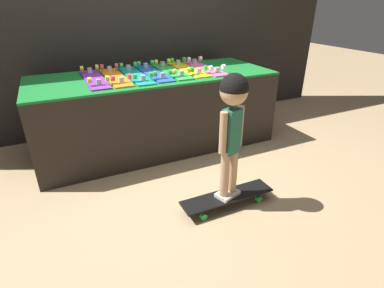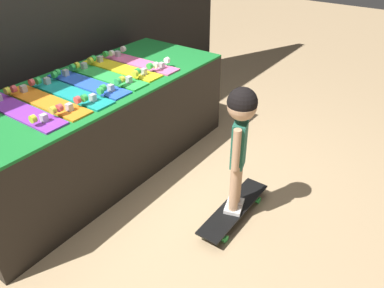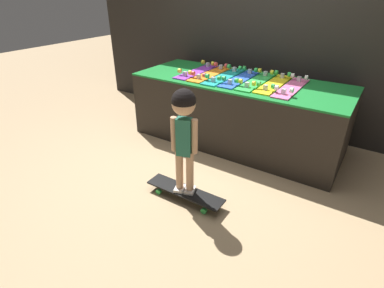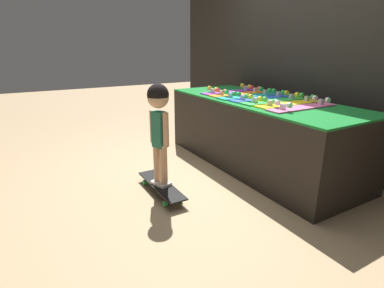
# 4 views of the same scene
# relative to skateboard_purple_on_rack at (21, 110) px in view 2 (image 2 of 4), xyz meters

# --- Properties ---
(ground_plane) EXTENTS (16.00, 16.00, 0.00)m
(ground_plane) POSITION_rel_skateboard_purple_on_rack_xyz_m (0.59, -0.60, -0.80)
(ground_plane) COLOR tan
(display_rack) EXTENTS (2.44, 0.95, 0.78)m
(display_rack) POSITION_rel_skateboard_purple_on_rack_xyz_m (0.59, -0.01, -0.41)
(display_rack) COLOR black
(display_rack) RESTS_ON ground_plane
(skateboard_purple_on_rack) EXTENTS (0.18, 0.80, 0.09)m
(skateboard_purple_on_rack) POSITION_rel_skateboard_purple_on_rack_xyz_m (0.00, 0.00, 0.00)
(skateboard_purple_on_rack) COLOR purple
(skateboard_purple_on_rack) RESTS_ON display_rack
(skateboard_orange_on_rack) EXTENTS (0.18, 0.80, 0.09)m
(skateboard_orange_on_rack) POSITION_rel_skateboard_purple_on_rack_xyz_m (0.20, -0.01, 0.00)
(skateboard_orange_on_rack) COLOR orange
(skateboard_orange_on_rack) RESTS_ON display_rack
(skateboard_teal_on_rack) EXTENTS (0.18, 0.80, 0.09)m
(skateboard_teal_on_rack) POSITION_rel_skateboard_purple_on_rack_xyz_m (0.39, -0.02, 0.00)
(skateboard_teal_on_rack) COLOR teal
(skateboard_teal_on_rack) RESTS_ON display_rack
(skateboard_blue_on_rack) EXTENTS (0.18, 0.80, 0.09)m
(skateboard_blue_on_rack) POSITION_rel_skateboard_purple_on_rack_xyz_m (0.59, -0.00, 0.00)
(skateboard_blue_on_rack) COLOR blue
(skateboard_blue_on_rack) RESTS_ON display_rack
(skateboard_green_on_rack) EXTENTS (0.18, 0.80, 0.09)m
(skateboard_green_on_rack) POSITION_rel_skateboard_purple_on_rack_xyz_m (0.78, 0.00, 0.00)
(skateboard_green_on_rack) COLOR green
(skateboard_green_on_rack) RESTS_ON display_rack
(skateboard_yellow_on_rack) EXTENTS (0.18, 0.80, 0.09)m
(skateboard_yellow_on_rack) POSITION_rel_skateboard_purple_on_rack_xyz_m (0.98, 0.02, 0.00)
(skateboard_yellow_on_rack) COLOR yellow
(skateboard_yellow_on_rack) RESTS_ON display_rack
(skateboard_pink_on_rack) EXTENTS (0.18, 0.80, 0.09)m
(skateboard_pink_on_rack) POSITION_rel_skateboard_purple_on_rack_xyz_m (1.17, -0.01, 0.00)
(skateboard_pink_on_rack) COLOR pink
(skateboard_pink_on_rack) RESTS_ON display_rack
(skateboard_on_floor) EXTENTS (0.75, 0.18, 0.09)m
(skateboard_on_floor) POSITION_rel_skateboard_purple_on_rack_xyz_m (0.71, -1.31, -0.72)
(skateboard_on_floor) COLOR black
(skateboard_on_floor) RESTS_ON ground_plane
(child) EXTENTS (0.22, 0.19, 0.95)m
(child) POSITION_rel_skateboard_purple_on_rack_xyz_m (0.71, -1.31, -0.04)
(child) COLOR silver
(child) RESTS_ON skateboard_on_floor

